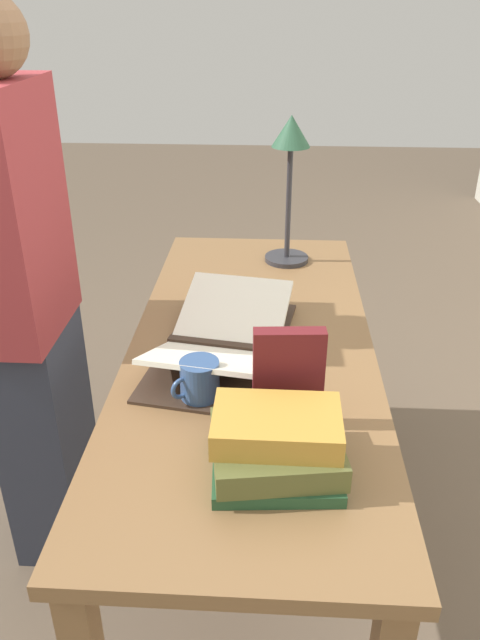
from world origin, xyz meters
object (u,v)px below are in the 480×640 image
book_standing_upright (288,379)px  reading_lamp (290,160)px  book_stack_tall (276,444)px  coffee_mug (199,381)px  person_reader (28,320)px  open_book (223,339)px

book_standing_upright → reading_lamp: size_ratio=0.47×
book_stack_tall → reading_lamp: size_ratio=0.55×
book_stack_tall → reading_lamp: reading_lamp is taller
coffee_mug → person_reader: 0.60m
book_stack_tall → book_standing_upright: (-0.15, 0.02, 0.05)m
book_stack_tall → person_reader: person_reader is taller
book_stack_tall → person_reader: bearing=-128.1°
reading_lamp → coffee_mug: reading_lamp is taller
book_stack_tall → person_reader: size_ratio=0.17×
book_stack_tall → person_reader: (-0.54, -0.69, -0.04)m
open_book → book_standing_upright: bearing=37.4°
reading_lamp → book_stack_tall: bearing=-1.6°
open_book → coffee_mug: same height
person_reader → open_book: bearing=-99.0°
book_stack_tall → coffee_mug: book_stack_tall is taller
open_book → book_stack_tall: 0.48m
coffee_mug → book_standing_upright: bearing=67.8°
reading_lamp → person_reader: (0.53, -0.72, -0.32)m
book_stack_tall → coffee_mug: size_ratio=2.55×
open_book → person_reader: size_ratio=0.38×
book_stack_tall → book_standing_upright: size_ratio=1.18×
book_stack_tall → reading_lamp: (-1.07, 0.03, 0.29)m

